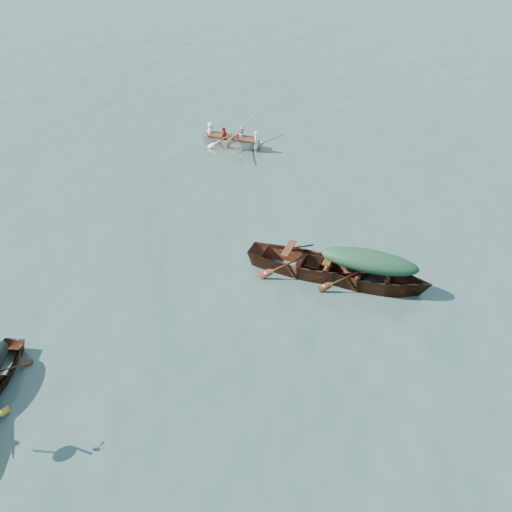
# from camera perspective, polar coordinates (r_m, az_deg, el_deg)

# --- Properties ---
(ground) EXTENTS (140.00, 140.00, 0.00)m
(ground) POSITION_cam_1_polar(r_m,az_deg,el_deg) (11.93, -10.02, -9.45)
(ground) COLOR #374D47
(ground) RESTS_ON ground
(green_tarp_boat) EXTENTS (4.80, 2.40, 1.09)m
(green_tarp_boat) POSITION_cam_1_polar(r_m,az_deg,el_deg) (13.63, 12.38, -3.28)
(green_tarp_boat) COLOR #472410
(green_tarp_boat) RESTS_ON ground
(open_wooden_boat) EXTENTS (4.87, 2.29, 1.11)m
(open_wooden_boat) POSITION_cam_1_polar(r_m,az_deg,el_deg) (13.81, 5.88, -1.98)
(open_wooden_boat) COLOR maroon
(open_wooden_boat) RESTS_ON ground
(rowed_boat) EXTENTS (4.02, 1.93, 0.90)m
(rowed_boat) POSITION_cam_1_polar(r_m,az_deg,el_deg) (21.64, -2.58, 12.38)
(rowed_boat) COLOR white
(rowed_boat) RESTS_ON ground
(green_tarp_cover) EXTENTS (2.64, 1.32, 0.52)m
(green_tarp_cover) POSITION_cam_1_polar(r_m,az_deg,el_deg) (13.16, 12.80, -0.52)
(green_tarp_cover) COLOR #193E26
(green_tarp_cover) RESTS_ON green_tarp_boat
(thwart_benches) EXTENTS (2.46, 1.29, 0.04)m
(thwart_benches) POSITION_cam_1_polar(r_m,az_deg,el_deg) (13.47, 6.02, -0.01)
(thwart_benches) COLOR #462510
(thwart_benches) RESTS_ON open_wooden_boat
(rowers) EXTENTS (2.86, 1.58, 0.76)m
(rowers) POSITION_cam_1_polar(r_m,az_deg,el_deg) (21.34, -2.64, 14.43)
(rowers) COLOR white
(rowers) RESTS_ON rowed_boat
(oars) EXTENTS (1.12, 2.67, 0.06)m
(oars) POSITION_cam_1_polar(r_m,az_deg,el_deg) (21.47, -2.62, 13.56)
(oars) COLOR #A77B3F
(oars) RESTS_ON rowed_boat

